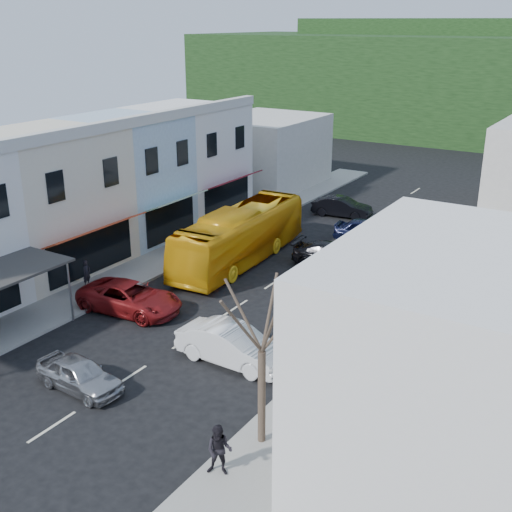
{
  "coord_description": "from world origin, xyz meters",
  "views": [
    {
      "loc": [
        16.59,
        -20.75,
        13.83
      ],
      "look_at": [
        0.0,
        6.0,
        2.2
      ],
      "focal_mm": 45.0,
      "sensor_mm": 36.0,
      "label": 1
    }
  ],
  "objects_px": {
    "pedestrian_left": "(86,271)",
    "car_silver": "(79,374)",
    "car_red": "(130,299)",
    "bus": "(240,237)",
    "traffic_signal": "(487,182)",
    "pedestrian_right": "(219,451)",
    "street_tree": "(262,352)",
    "car_white": "(233,348)",
    "direction_sign": "(314,319)"
  },
  "relations": [
    {
      "from": "car_silver",
      "to": "traffic_signal",
      "type": "relative_size",
      "value": 0.93
    },
    {
      "from": "direction_sign",
      "to": "traffic_signal",
      "type": "xyz_separation_m",
      "value": [
        0.62,
        27.54,
        0.25
      ]
    },
    {
      "from": "car_red",
      "to": "direction_sign",
      "type": "xyz_separation_m",
      "value": [
        10.18,
        0.12,
        1.41
      ]
    },
    {
      "from": "pedestrian_right",
      "to": "direction_sign",
      "type": "bearing_deg",
      "value": 73.54
    },
    {
      "from": "car_red",
      "to": "pedestrian_right",
      "type": "xyz_separation_m",
      "value": [
        10.96,
        -7.89,
        0.3
      ]
    },
    {
      "from": "bus",
      "to": "pedestrian_right",
      "type": "relative_size",
      "value": 6.82
    },
    {
      "from": "pedestrian_right",
      "to": "car_white",
      "type": "bearing_deg",
      "value": 98.52
    },
    {
      "from": "direction_sign",
      "to": "street_tree",
      "type": "relative_size",
      "value": 0.58
    },
    {
      "from": "car_silver",
      "to": "direction_sign",
      "type": "xyz_separation_m",
      "value": [
        6.94,
        6.63,
        1.41
      ]
    },
    {
      "from": "car_red",
      "to": "pedestrian_right",
      "type": "distance_m",
      "value": 13.51
    },
    {
      "from": "street_tree",
      "to": "traffic_signal",
      "type": "bearing_deg",
      "value": 90.68
    },
    {
      "from": "car_red",
      "to": "pedestrian_right",
      "type": "relative_size",
      "value": 2.71
    },
    {
      "from": "car_white",
      "to": "pedestrian_left",
      "type": "bearing_deg",
      "value": 78.27
    },
    {
      "from": "pedestrian_left",
      "to": "pedestrian_right",
      "type": "relative_size",
      "value": 1.0
    },
    {
      "from": "bus",
      "to": "street_tree",
      "type": "distance_m",
      "value": 18.03
    },
    {
      "from": "car_red",
      "to": "direction_sign",
      "type": "distance_m",
      "value": 10.28
    },
    {
      "from": "car_white",
      "to": "street_tree",
      "type": "relative_size",
      "value": 0.61
    },
    {
      "from": "pedestrian_right",
      "to": "direction_sign",
      "type": "xyz_separation_m",
      "value": [
        -0.77,
        8.01,
        1.11
      ]
    },
    {
      "from": "car_red",
      "to": "pedestrian_left",
      "type": "bearing_deg",
      "value": 71.3
    },
    {
      "from": "car_red",
      "to": "car_white",
      "type": "bearing_deg",
      "value": -107.1
    },
    {
      "from": "car_white",
      "to": "street_tree",
      "type": "distance_m",
      "value": 6.45
    },
    {
      "from": "car_red",
      "to": "traffic_signal",
      "type": "relative_size",
      "value": 0.98
    },
    {
      "from": "car_silver",
      "to": "car_white",
      "type": "bearing_deg",
      "value": -35.63
    },
    {
      "from": "car_silver",
      "to": "car_red",
      "type": "height_order",
      "value": "same"
    },
    {
      "from": "car_silver",
      "to": "pedestrian_right",
      "type": "height_order",
      "value": "pedestrian_right"
    },
    {
      "from": "car_silver",
      "to": "street_tree",
      "type": "distance_m",
      "value": 8.5
    },
    {
      "from": "car_silver",
      "to": "car_white",
      "type": "height_order",
      "value": "same"
    },
    {
      "from": "pedestrian_left",
      "to": "direction_sign",
      "type": "bearing_deg",
      "value": -100.89
    },
    {
      "from": "car_white",
      "to": "car_red",
      "type": "distance_m",
      "value": 7.39
    },
    {
      "from": "car_silver",
      "to": "traffic_signal",
      "type": "xyz_separation_m",
      "value": [
        7.56,
        34.18,
        1.66
      ]
    },
    {
      "from": "car_silver",
      "to": "bus",
      "type": "bearing_deg",
      "value": 12.11
    },
    {
      "from": "street_tree",
      "to": "traffic_signal",
      "type": "distance_m",
      "value": 33.4
    },
    {
      "from": "direction_sign",
      "to": "street_tree",
      "type": "bearing_deg",
      "value": -73.48
    },
    {
      "from": "car_white",
      "to": "car_red",
      "type": "bearing_deg",
      "value": 78.84
    },
    {
      "from": "bus",
      "to": "traffic_signal",
      "type": "relative_size",
      "value": 2.46
    },
    {
      "from": "car_white",
      "to": "pedestrian_right",
      "type": "height_order",
      "value": "pedestrian_right"
    },
    {
      "from": "car_red",
      "to": "street_tree",
      "type": "distance_m",
      "value": 12.9
    },
    {
      "from": "street_tree",
      "to": "car_silver",
      "type": "bearing_deg",
      "value": -174.23
    },
    {
      "from": "pedestrian_right",
      "to": "street_tree",
      "type": "relative_size",
      "value": 0.24
    },
    {
      "from": "bus",
      "to": "direction_sign",
      "type": "distance_m",
      "value": 12.85
    },
    {
      "from": "traffic_signal",
      "to": "car_white",
      "type": "bearing_deg",
      "value": 77.69
    },
    {
      "from": "car_white",
      "to": "car_red",
      "type": "relative_size",
      "value": 0.96
    },
    {
      "from": "bus",
      "to": "car_silver",
      "type": "distance_m",
      "value": 15.6
    },
    {
      "from": "bus",
      "to": "pedestrian_right",
      "type": "xyz_separation_m",
      "value": [
        10.16,
        -16.77,
        -0.55
      ]
    },
    {
      "from": "pedestrian_left",
      "to": "car_silver",
      "type": "bearing_deg",
      "value": -143.37
    },
    {
      "from": "traffic_signal",
      "to": "bus",
      "type": "bearing_deg",
      "value": 56.65
    },
    {
      "from": "traffic_signal",
      "to": "direction_sign",
      "type": "bearing_deg",
      "value": 83.39
    },
    {
      "from": "bus",
      "to": "car_white",
      "type": "xyz_separation_m",
      "value": [
        6.42,
        -10.43,
        -0.85
      ]
    },
    {
      "from": "car_red",
      "to": "street_tree",
      "type": "height_order",
      "value": "street_tree"
    },
    {
      "from": "car_white",
      "to": "direction_sign",
      "type": "bearing_deg",
      "value": -59.61
    }
  ]
}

